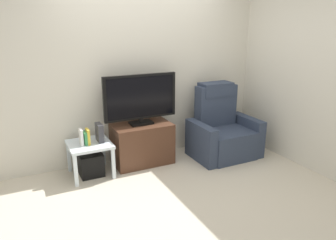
{
  "coord_description": "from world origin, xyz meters",
  "views": [
    {
      "loc": [
        -1.7,
        -3.19,
        1.95
      ],
      "look_at": [
        0.11,
        0.5,
        0.7
      ],
      "focal_mm": 34.39,
      "sensor_mm": 36.0,
      "label": 1
    }
  ],
  "objects": [
    {
      "name": "wall_side",
      "position": [
        1.88,
        0.0,
        1.3
      ],
      "size": [
        0.06,
        4.48,
        2.6
      ],
      "primitive_type": "cube",
      "color": "beige",
      "rests_on": "ground"
    },
    {
      "name": "television",
      "position": [
        -0.14,
        0.85,
        0.95
      ],
      "size": [
        1.04,
        0.2,
        0.7
      ],
      "color": "black",
      "rests_on": "tv_stand"
    },
    {
      "name": "book_leftmost",
      "position": [
        -1.0,
        0.75,
        0.55
      ],
      "size": [
        0.03,
        0.13,
        0.21
      ],
      "primitive_type": "cube",
      "color": "white",
      "rests_on": "side_table"
    },
    {
      "name": "subwoofer_box",
      "position": [
        -0.9,
        0.77,
        0.15
      ],
      "size": [
        0.3,
        0.3,
        0.3
      ],
      "primitive_type": "cube",
      "color": "black",
      "rests_on": "ground"
    },
    {
      "name": "game_console",
      "position": [
        -0.75,
        0.78,
        0.57
      ],
      "size": [
        0.07,
        0.2,
        0.24
      ],
      "primitive_type": "cube",
      "color": "#333338",
      "rests_on": "side_table"
    },
    {
      "name": "ground_plane",
      "position": [
        0.0,
        0.0,
        0.0
      ],
      "size": [
        6.4,
        6.4,
        0.0
      ],
      "primitive_type": "plane",
      "color": "beige"
    },
    {
      "name": "side_table",
      "position": [
        -0.9,
        0.77,
        0.38
      ],
      "size": [
        0.54,
        0.54,
        0.45
      ],
      "color": "silver",
      "rests_on": "ground"
    },
    {
      "name": "book_middle",
      "position": [
        -0.95,
        0.75,
        0.53
      ],
      "size": [
        0.05,
        0.13,
        0.17
      ],
      "primitive_type": "cube",
      "color": "#388C4C",
      "rests_on": "side_table"
    },
    {
      "name": "tv_stand",
      "position": [
        -0.14,
        0.83,
        0.29
      ],
      "size": [
        0.82,
        0.48,
        0.58
      ],
      "color": "#4C2D1E",
      "rests_on": "ground"
    },
    {
      "name": "book_rightmost",
      "position": [
        -0.91,
        0.75,
        0.55
      ],
      "size": [
        0.03,
        0.14,
        0.2
      ],
      "primitive_type": "cube",
      "color": "gold",
      "rests_on": "side_table"
    },
    {
      "name": "wall_back",
      "position": [
        0.0,
        1.13,
        1.3
      ],
      "size": [
        6.4,
        0.06,
        2.6
      ],
      "primitive_type": "cube",
      "color": "beige",
      "rests_on": "ground"
    },
    {
      "name": "recliner_armchair",
      "position": [
        1.07,
        0.58,
        0.37
      ],
      "size": [
        0.98,
        0.78,
        1.08
      ],
      "rotation": [
        0.0,
        0.0,
        0.1
      ],
      "color": "#2D384C",
      "rests_on": "ground"
    }
  ]
}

